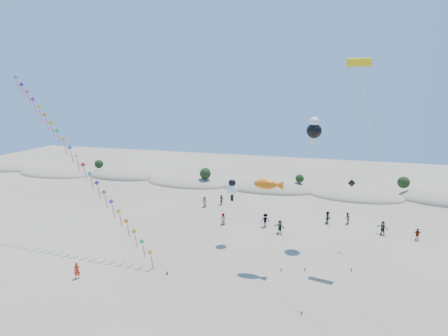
{
  "coord_description": "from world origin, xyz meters",
  "views": [
    {
      "loc": [
        11.77,
        -23.85,
        18.57
      ],
      "look_at": [
        0.53,
        14.0,
        10.26
      ],
      "focal_mm": 30.0,
      "sensor_mm": 36.0,
      "label": 1
    }
  ],
  "objects_px": {
    "fish_kite": "(269,185)",
    "kite_train": "(77,158)",
    "flyer_foreground": "(77,271)",
    "parafoil_kite": "(359,66)"
  },
  "relations": [
    {
      "from": "fish_kite",
      "to": "parafoil_kite",
      "type": "height_order",
      "value": "parafoil_kite"
    },
    {
      "from": "parafoil_kite",
      "to": "flyer_foreground",
      "type": "height_order",
      "value": "parafoil_kite"
    },
    {
      "from": "fish_kite",
      "to": "kite_train",
      "type": "bearing_deg",
      "value": -177.71
    },
    {
      "from": "fish_kite",
      "to": "flyer_foreground",
      "type": "height_order",
      "value": "fish_kite"
    },
    {
      "from": "kite_train",
      "to": "parafoil_kite",
      "type": "height_order",
      "value": "parafoil_kite"
    },
    {
      "from": "parafoil_kite",
      "to": "kite_train",
      "type": "bearing_deg",
      "value": -169.48
    },
    {
      "from": "kite_train",
      "to": "flyer_foreground",
      "type": "height_order",
      "value": "kite_train"
    },
    {
      "from": "kite_train",
      "to": "fish_kite",
      "type": "xyz_separation_m",
      "value": [
        22.3,
        0.89,
        -1.75
      ]
    },
    {
      "from": "fish_kite",
      "to": "parafoil_kite",
      "type": "distance_m",
      "value": 15.24
    },
    {
      "from": "flyer_foreground",
      "to": "parafoil_kite",
      "type": "bearing_deg",
      "value": -3.85
    }
  ]
}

